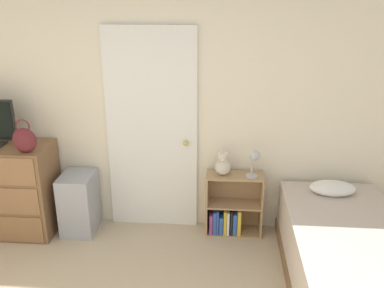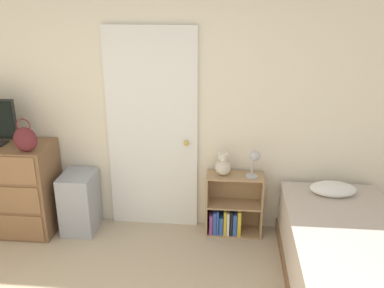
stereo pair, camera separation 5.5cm
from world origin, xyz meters
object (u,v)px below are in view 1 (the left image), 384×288
bookshelf (230,211)px  bed (346,258)px  dresser (9,189)px  storage_bin (79,203)px  desk_lamp (254,158)px  handbag (25,140)px  teddy_bear (223,165)px

bookshelf → bed: bed is taller
dresser → storage_bin: bearing=4.2°
bookshelf → desk_lamp: size_ratio=2.29×
handbag → bed: bearing=-9.6°
dresser → bed: size_ratio=0.51×
bed → storage_bin: bearing=164.3°
storage_bin → teddy_bear: (1.47, 0.08, 0.44)m
storage_bin → handbag: bearing=-150.4°
handbag → bookshelf: (1.94, 0.30, -0.83)m
storage_bin → bookshelf: (1.56, 0.09, -0.07)m
desk_lamp → bed: size_ratio=0.15×
dresser → desk_lamp: size_ratio=3.32×
storage_bin → dresser: bearing=-175.8°
dresser → desk_lamp: dresser is taller
handbag → bed: size_ratio=0.18×
teddy_bear → handbag: bearing=-170.9°
bed → handbag: bearing=170.4°
storage_bin → desk_lamp: size_ratio=2.21×
handbag → teddy_bear: size_ratio=1.35×
teddy_bear → bed: (1.06, -0.79, -0.48)m
storage_bin → bed: bearing=-15.7°
storage_bin → bed: size_ratio=0.34×
bed → dresser: bearing=168.5°
dresser → bookshelf: bearing=3.5°
desk_lamp → handbag: bearing=-173.1°
bookshelf → desk_lamp: bearing=-11.1°
desk_lamp → bed: bearing=-45.1°
teddy_bear → bed: 1.40m
dresser → storage_bin: (0.71, 0.05, -0.16)m
dresser → bed: (3.24, -0.66, -0.19)m
dresser → handbag: size_ratio=2.88×
handbag → bed: (2.91, -0.49, -0.80)m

